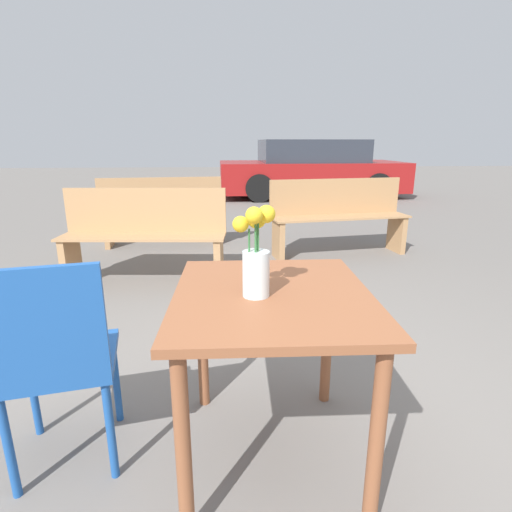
# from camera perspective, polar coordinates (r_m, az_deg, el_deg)

# --- Properties ---
(ground_plane) EXTENTS (40.00, 40.00, 0.00)m
(ground_plane) POSITION_cam_1_polar(r_m,az_deg,el_deg) (1.85, 2.08, -26.30)
(ground_plane) COLOR slate
(table_front) EXTENTS (0.74, 0.84, 0.72)m
(table_front) POSITION_cam_1_polar(r_m,az_deg,el_deg) (1.52, 2.30, -9.21)
(table_front) COLOR brown
(table_front) RESTS_ON ground_plane
(flower_vase) EXTENTS (0.15, 0.14, 0.33)m
(flower_vase) POSITION_cam_1_polar(r_m,az_deg,el_deg) (1.40, -0.02, -0.50)
(flower_vase) COLOR silver
(flower_vase) RESTS_ON table_front
(cafe_chair) EXTENTS (0.47, 0.47, 0.87)m
(cafe_chair) POSITION_cam_1_polar(r_m,az_deg,el_deg) (1.67, -26.78, -12.61)
(cafe_chair) COLOR #1E519E
(cafe_chair) RESTS_ON ground_plane
(bench_near) EXTENTS (1.60, 0.59, 0.85)m
(bench_near) POSITION_cam_1_polar(r_m,az_deg,el_deg) (4.65, 11.64, 5.87)
(bench_near) COLOR tan
(bench_near) RESTS_ON ground_plane
(bench_middle) EXTENTS (1.49, 0.47, 0.85)m
(bench_middle) POSITION_cam_1_polar(r_m,az_deg,el_deg) (3.76, -15.59, 3.17)
(bench_middle) COLOR tan
(bench_middle) RESTS_ON ground_plane
(bench_far) EXTENTS (1.47, 0.49, 0.85)m
(bench_far) POSITION_cam_1_polar(r_m,az_deg,el_deg) (5.03, -13.29, 6.44)
(bench_far) COLOR tan
(bench_far) RESTS_ON ground_plane
(parked_car) EXTENTS (4.30, 2.05, 1.31)m
(parked_car) POSITION_cam_1_polar(r_m,az_deg,el_deg) (9.74, 7.79, 12.12)
(parked_car) COLOR maroon
(parked_car) RESTS_ON ground_plane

